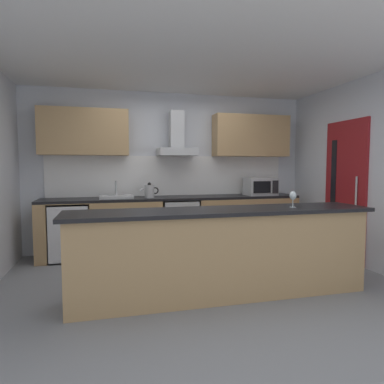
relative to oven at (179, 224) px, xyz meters
name	(u,v)px	position (x,y,z in m)	size (l,w,h in m)	color
ground	(197,280)	(-0.06, -1.36, -0.47)	(5.68, 4.42, 0.02)	gray
ceiling	(198,62)	(-0.06, -1.36, 2.15)	(5.68, 4.42, 0.02)	white
wall_back	(170,171)	(-0.06, 0.41, 0.84)	(5.68, 0.12, 2.60)	silver
wall_right	(366,173)	(2.34, -1.36, 0.84)	(0.12, 4.42, 2.60)	silver
backsplash_tile	(171,176)	(-0.06, 0.33, 0.77)	(3.98, 0.02, 0.66)	white
counter_back	(175,225)	(-0.06, 0.03, -0.01)	(4.12, 0.60, 0.90)	tan
counter_island	(222,252)	(0.06, -1.93, 0.02)	(3.26, 0.64, 0.94)	tan
upper_cabinets	(173,134)	(-0.06, 0.18, 1.45)	(4.07, 0.32, 0.70)	tan
side_door	(345,191)	(2.27, -1.05, 0.57)	(0.08, 0.85, 2.05)	maroon
oven	(179,224)	(0.00, 0.00, 0.00)	(0.60, 0.62, 0.80)	slate
refrigerator	(70,231)	(-1.65, 0.00, -0.03)	(0.58, 0.60, 0.85)	white
microwave	(261,186)	(1.41, -0.03, 0.59)	(0.50, 0.38, 0.30)	#B7BABC
sink	(116,196)	(-0.97, 0.01, 0.47)	(0.50, 0.40, 0.26)	silver
kettle	(149,191)	(-0.47, -0.03, 0.55)	(0.29, 0.15, 0.24)	#B7BABC
range_hood	(177,142)	(0.00, 0.13, 1.33)	(0.62, 0.45, 0.72)	#B7BABC
wine_glass	(293,196)	(0.86, -1.98, 0.60)	(0.08, 0.08, 0.18)	silver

